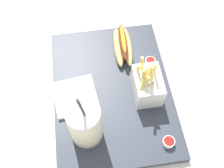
{
  "coord_description": "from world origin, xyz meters",
  "views": [
    {
      "loc": [
        0.39,
        -0.06,
        0.72
      ],
      "look_at": [
        0.0,
        0.0,
        0.05
      ],
      "focal_mm": 43.85,
      "sensor_mm": 36.0,
      "label": 1
    }
  ],
  "objects_px": {
    "soda_cup": "(85,124)",
    "ketchup_cup_1": "(169,142)",
    "ketchup_cup_2": "(150,62)",
    "hot_dog_1": "(123,45)",
    "fries_basket": "(147,85)",
    "napkin_stack": "(75,96)"
  },
  "relations": [
    {
      "from": "hot_dog_1",
      "to": "ketchup_cup_2",
      "type": "relative_size",
      "value": 4.92
    },
    {
      "from": "napkin_stack",
      "to": "soda_cup",
      "type": "bearing_deg",
      "value": 11.0
    },
    {
      "from": "fries_basket",
      "to": "napkin_stack",
      "type": "relative_size",
      "value": 1.25
    },
    {
      "from": "napkin_stack",
      "to": "hot_dog_1",
      "type": "bearing_deg",
      "value": 132.79
    },
    {
      "from": "fries_basket",
      "to": "ketchup_cup_1",
      "type": "height_order",
      "value": "fries_basket"
    },
    {
      "from": "fries_basket",
      "to": "ketchup_cup_2",
      "type": "relative_size",
      "value": 4.76
    },
    {
      "from": "fries_basket",
      "to": "hot_dog_1",
      "type": "relative_size",
      "value": 0.97
    },
    {
      "from": "napkin_stack",
      "to": "ketchup_cup_2",
      "type": "bearing_deg",
      "value": 109.41
    },
    {
      "from": "soda_cup",
      "to": "ketchup_cup_2",
      "type": "distance_m",
      "value": 0.3
    },
    {
      "from": "ketchup_cup_2",
      "to": "fries_basket",
      "type": "bearing_deg",
      "value": -18.87
    },
    {
      "from": "fries_basket",
      "to": "ketchup_cup_1",
      "type": "relative_size",
      "value": 4.66
    },
    {
      "from": "fries_basket",
      "to": "napkin_stack",
      "type": "height_order",
      "value": "fries_basket"
    },
    {
      "from": "soda_cup",
      "to": "napkin_stack",
      "type": "distance_m",
      "value": 0.13
    },
    {
      "from": "fries_basket",
      "to": "ketchup_cup_2",
      "type": "height_order",
      "value": "fries_basket"
    },
    {
      "from": "fries_basket",
      "to": "ketchup_cup_1",
      "type": "xyz_separation_m",
      "value": [
        0.16,
        0.03,
        -0.03
      ]
    },
    {
      "from": "hot_dog_1",
      "to": "ketchup_cup_2",
      "type": "height_order",
      "value": "hot_dog_1"
    },
    {
      "from": "soda_cup",
      "to": "hot_dog_1",
      "type": "height_order",
      "value": "soda_cup"
    },
    {
      "from": "ketchup_cup_1",
      "to": "ketchup_cup_2",
      "type": "distance_m",
      "value": 0.25
    },
    {
      "from": "soda_cup",
      "to": "ketchup_cup_2",
      "type": "bearing_deg",
      "value": 132.72
    },
    {
      "from": "soda_cup",
      "to": "ketchup_cup_1",
      "type": "distance_m",
      "value": 0.22
    },
    {
      "from": "fries_basket",
      "to": "napkin_stack",
      "type": "bearing_deg",
      "value": -93.61
    },
    {
      "from": "hot_dog_1",
      "to": "ketchup_cup_2",
      "type": "bearing_deg",
      "value": 48.13
    }
  ]
}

